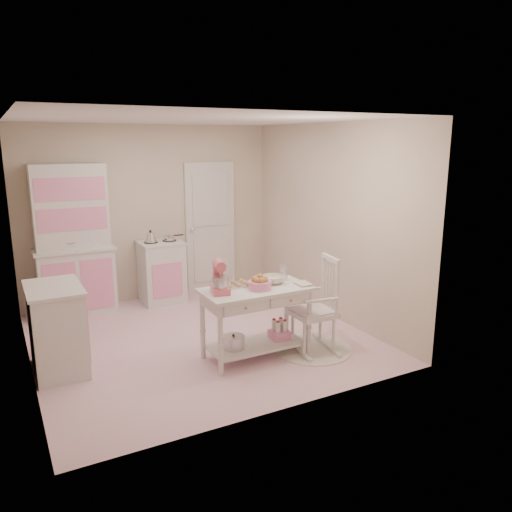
{
  "coord_description": "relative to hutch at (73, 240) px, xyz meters",
  "views": [
    {
      "loc": [
        -2.1,
        -5.38,
        2.37
      ],
      "look_at": [
        0.62,
        -0.29,
        1.03
      ],
      "focal_mm": 35.0,
      "sensor_mm": 36.0,
      "label": 1
    }
  ],
  "objects": [
    {
      "name": "mixing_bowl",
      "position": [
        1.77,
        -2.37,
        -0.2
      ],
      "size": [
        0.27,
        0.27,
        0.08
      ],
      "primitive_type": "imported",
      "color": "silver",
      "rests_on": "work_table"
    },
    {
      "name": "work_table",
      "position": [
        1.51,
        -2.45,
        -0.64
      ],
      "size": [
        1.2,
        0.6,
        0.8
      ],
      "primitive_type": "cube",
      "color": "white",
      "rests_on": "ground"
    },
    {
      "name": "hutch",
      "position": [
        0.0,
        0.0,
        0.0
      ],
      "size": [
        1.06,
        0.5,
        2.08
      ],
      "primitive_type": "cube",
      "color": "white",
      "rests_on": "ground"
    },
    {
      "name": "metal_pitcher",
      "position": [
        1.95,
        -2.29,
        -0.16
      ],
      "size": [
        0.1,
        0.1,
        0.17
      ],
      "primitive_type": "cylinder",
      "color": "silver",
      "rests_on": "work_table"
    },
    {
      "name": "stand_mixer",
      "position": [
        1.09,
        -2.43,
        -0.07
      ],
      "size": [
        0.26,
        0.32,
        0.34
      ],
      "primitive_type": "cube",
      "rotation": [
        0.0,
        0.0,
        -0.23
      ],
      "color": "#E76174",
      "rests_on": "work_table"
    },
    {
      "name": "recipe_book",
      "position": [
        1.96,
        -2.57,
        -0.23
      ],
      "size": [
        0.16,
        0.21,
        0.02
      ],
      "primitive_type": "imported",
      "rotation": [
        0.0,
        0.0,
        -0.06
      ],
      "color": "silver",
      "rests_on": "work_table"
    },
    {
      "name": "rocking_chair",
      "position": [
        2.18,
        -2.59,
        -0.49
      ],
      "size": [
        0.59,
        0.79,
        1.1
      ],
      "primitive_type": "cube",
      "rotation": [
        0.0,
        0.0,
        -0.17
      ],
      "color": "white",
      "rests_on": "ground"
    },
    {
      "name": "base_cabinet",
      "position": [
        -0.47,
        -1.77,
        -0.58
      ],
      "size": [
        0.54,
        0.84,
        0.92
      ],
      "primitive_type": "cube",
      "color": "white",
      "rests_on": "ground"
    },
    {
      "name": "door",
      "position": [
        2.11,
        0.21,
        -0.02
      ],
      "size": [
        0.82,
        0.05,
        2.04
      ],
      "primitive_type": "cube",
      "color": "white",
      "rests_on": "ground"
    },
    {
      "name": "cookie_tray",
      "position": [
        1.36,
        -2.27,
        -0.23
      ],
      "size": [
        0.34,
        0.24,
        0.02
      ],
      "primitive_type": "cube",
      "color": "silver",
      "rests_on": "work_table"
    },
    {
      "name": "bread_basket",
      "position": [
        1.53,
        -2.5,
        -0.19
      ],
      "size": [
        0.25,
        0.25,
        0.09
      ],
      "primitive_type": "cylinder",
      "color": "pink",
      "rests_on": "work_table"
    },
    {
      "name": "lace_rug",
      "position": [
        2.18,
        -2.59,
        -1.03
      ],
      "size": [
        0.92,
        0.92,
        0.01
      ],
      "primitive_type": "cylinder",
      "color": "white",
      "rests_on": "ground"
    },
    {
      "name": "stove",
      "position": [
        1.2,
        -0.05,
        -0.58
      ],
      "size": [
        0.62,
        0.57,
        0.92
      ],
      "primitive_type": "cube",
      "color": "white",
      "rests_on": "ground"
    },
    {
      "name": "room_shell",
      "position": [
        1.16,
        -1.66,
        0.61
      ],
      "size": [
        3.84,
        3.84,
        2.62
      ],
      "color": "pink",
      "rests_on": "ground"
    }
  ]
}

